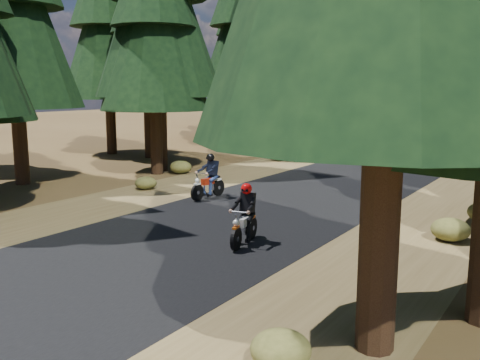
% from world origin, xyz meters
% --- Properties ---
extents(ground, '(120.00, 120.00, 0.00)m').
position_xyz_m(ground, '(0.00, 0.00, 0.00)').
color(ground, '#4D361B').
rests_on(ground, ground).
extents(road, '(6.00, 100.00, 0.01)m').
position_xyz_m(road, '(0.00, 5.00, 0.01)').
color(road, black).
rests_on(road, ground).
extents(shoulder_l, '(3.20, 100.00, 0.01)m').
position_xyz_m(shoulder_l, '(-4.60, 5.00, 0.00)').
color(shoulder_l, brown).
rests_on(shoulder_l, ground).
extents(shoulder_r, '(3.20, 100.00, 0.01)m').
position_xyz_m(shoulder_r, '(4.60, 5.00, 0.00)').
color(shoulder_r, brown).
rests_on(shoulder_r, ground).
extents(pine_forest, '(34.59, 55.08, 16.32)m').
position_xyz_m(pine_forest, '(-0.02, 21.05, 7.89)').
color(pine_forest, black).
rests_on(pine_forest, ground).
extents(understory_shrubs, '(14.68, 31.65, 0.68)m').
position_xyz_m(understory_shrubs, '(0.85, 7.73, 0.28)').
color(understory_shrubs, '#474C1E').
rests_on(understory_shrubs, ground).
extents(rider_lead, '(0.80, 1.65, 1.42)m').
position_xyz_m(rider_lead, '(1.43, -0.50, 0.48)').
color(rider_lead, silver).
rests_on(rider_lead, road).
extents(rider_follow, '(0.59, 1.67, 1.47)m').
position_xyz_m(rider_follow, '(-2.40, 3.25, 0.50)').
color(rider_follow, '#9C1E0A').
rests_on(rider_follow, road).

